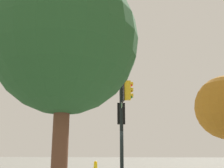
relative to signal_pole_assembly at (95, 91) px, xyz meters
name	(u,v)px	position (x,y,z in m)	size (l,w,h in m)	color
signal_pole_assembly	(95,91)	(0.00, 0.00, 0.00)	(5.64, 1.66, 6.89)	black
fire_hydrant	(95,168)	(0.51, -3.30, -4.34)	(0.33, 0.24, 0.83)	yellow
tree_mid	(65,42)	(-0.85, 8.58, -0.70)	(3.65, 3.65, 5.90)	brown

